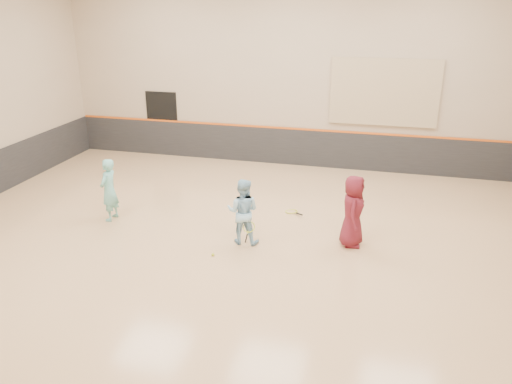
% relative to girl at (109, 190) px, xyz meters
% --- Properties ---
extents(room, '(15.04, 12.04, 6.22)m').
position_rel_girl_xyz_m(room, '(3.50, -0.57, 0.03)').
color(room, tan).
rests_on(room, ground).
extents(wainscot_back, '(14.90, 0.04, 1.20)m').
position_rel_girl_xyz_m(wainscot_back, '(3.50, 5.40, -0.18)').
color(wainscot_back, '#232326').
rests_on(wainscot_back, floor).
extents(accent_stripe, '(14.90, 0.03, 0.06)m').
position_rel_girl_xyz_m(accent_stripe, '(3.50, 5.39, 0.44)').
color(accent_stripe, '#D85914').
rests_on(accent_stripe, wall_back).
extents(acoustic_panel, '(3.20, 0.08, 2.00)m').
position_rel_girl_xyz_m(acoustic_panel, '(6.30, 5.38, 1.72)').
color(acoustic_panel, tan).
rests_on(acoustic_panel, wall_back).
extents(doorway, '(1.10, 0.05, 2.20)m').
position_rel_girl_xyz_m(doorway, '(-1.00, 5.41, 0.32)').
color(doorway, black).
rests_on(doorway, floor).
extents(girl, '(0.39, 0.58, 1.56)m').
position_rel_girl_xyz_m(girl, '(0.00, 0.00, 0.00)').
color(girl, '#73C7C0').
rests_on(girl, floor).
extents(instructor, '(0.75, 0.59, 1.50)m').
position_rel_girl_xyz_m(instructor, '(3.50, -0.39, -0.03)').
color(instructor, '#9BD1F0').
rests_on(instructor, floor).
extents(young_man, '(0.55, 0.81, 1.62)m').
position_rel_girl_xyz_m(young_man, '(5.86, 0.09, 0.03)').
color(young_man, maroon).
rests_on(young_man, floor).
extents(held_racket, '(0.46, 0.46, 0.43)m').
position_rel_girl_xyz_m(held_racket, '(3.68, -0.55, -0.32)').
color(held_racket, '#C4D42E').
rests_on(held_racket, instructor).
extents(spare_racket, '(0.73, 0.73, 0.13)m').
position_rel_girl_xyz_m(spare_racket, '(4.25, 1.54, -0.71)').
color(spare_racket, '#C3D02D').
rests_on(spare_racket, floor).
extents(ball_under_racket, '(0.07, 0.07, 0.07)m').
position_rel_girl_xyz_m(ball_under_racket, '(3.05, -1.19, -0.75)').
color(ball_under_racket, '#C8D130').
rests_on(ball_under_racket, floor).
extents(ball_in_hand, '(0.07, 0.07, 0.07)m').
position_rel_girl_xyz_m(ball_in_hand, '(6.04, 0.01, 0.19)').
color(ball_in_hand, '#C0D631').
rests_on(ball_in_hand, young_man).
extents(ball_beside_spare, '(0.07, 0.07, 0.07)m').
position_rel_girl_xyz_m(ball_beside_spare, '(2.59, 2.96, -0.75)').
color(ball_beside_spare, '#C7E435').
rests_on(ball_beside_spare, floor).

